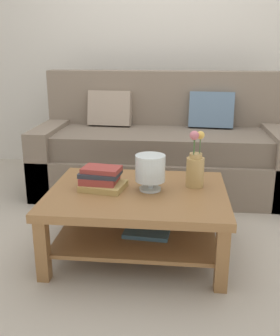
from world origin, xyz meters
name	(u,v)px	position (x,y,z in m)	size (l,w,h in m)	color
ground_plane	(152,223)	(0.00, 0.00, 0.00)	(10.00, 10.00, 0.00)	#ADA393
back_wall	(165,39)	(0.00, 1.65, 1.35)	(6.40, 0.12, 2.70)	beige
couch	(162,150)	(0.03, 0.79, 0.36)	(2.21, 0.90, 1.06)	#7A6B5B
coffee_table	(138,207)	(-0.06, -0.43, 0.31)	(1.10, 0.85, 0.42)	olive
book_stack_main	(101,179)	(-0.29, -0.40, 0.48)	(0.30, 0.26, 0.14)	tan
glass_hurricane_vase	(150,169)	(0.01, -0.41, 0.56)	(0.18, 0.18, 0.22)	silver
flower_pitcher	(195,166)	(0.29, -0.31, 0.55)	(0.11, 0.12, 0.37)	tan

